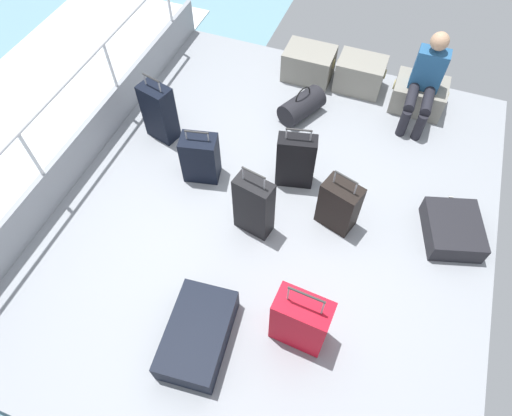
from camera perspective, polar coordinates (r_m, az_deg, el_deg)
ground_plane at (r=4.62m, az=2.39°, el=-0.40°), size 4.40×5.20×0.06m
gunwale_port at (r=5.24m, az=-20.78°, el=8.13°), size 0.06×5.20×0.45m
railing_port at (r=4.88m, az=-22.72°, el=12.54°), size 0.04×4.20×1.02m
sea_wake at (r=6.49m, az=-29.58°, el=7.35°), size 12.00×12.00×0.01m
cargo_crate_0 at (r=6.00m, az=6.85°, el=18.08°), size 0.65×0.46×0.40m
cargo_crate_1 at (r=5.93m, az=13.32°, el=16.52°), size 0.61×0.43×0.41m
cargo_crate_2 at (r=5.88m, az=20.32°, el=13.59°), size 0.65×0.49×0.34m
passenger_seated at (r=5.52m, az=21.17°, el=15.28°), size 0.34×0.66×1.04m
suitcase_0 at (r=4.70m, az=-7.21°, el=6.46°), size 0.42×0.33×0.67m
suitcase_1 at (r=5.16m, az=-12.43°, el=12.00°), size 0.39×0.30×0.83m
suitcase_2 at (r=4.35m, az=10.69°, el=0.35°), size 0.42×0.33×0.73m
suitcase_3 at (r=4.18m, az=-0.29°, el=0.22°), size 0.39×0.25×0.87m
suitcase_4 at (r=4.74m, az=24.12°, el=-2.55°), size 0.67×0.73×0.23m
suitcase_5 at (r=3.71m, az=5.81°, el=-14.34°), size 0.47×0.28×0.84m
suitcase_6 at (r=3.88m, az=-7.54°, el=-15.94°), size 0.57×0.86×0.27m
suitcase_7 at (r=4.59m, az=5.15°, el=6.08°), size 0.43×0.27×0.79m
duffel_bag at (r=5.45m, az=5.95°, el=13.01°), size 0.51×0.63×0.42m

